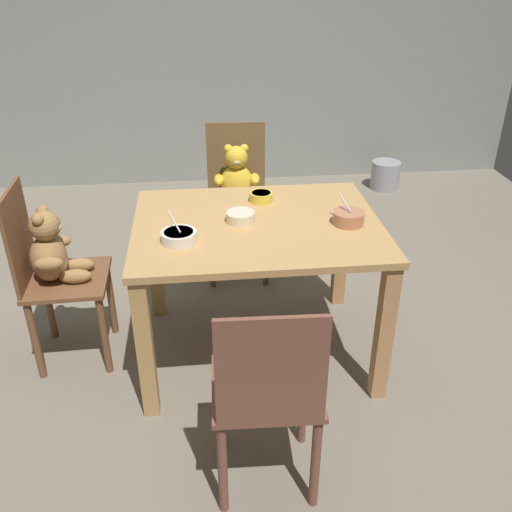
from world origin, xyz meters
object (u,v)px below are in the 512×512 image
(dining_table, at_px, (257,246))
(teddy_chair_far_center, at_px, (237,191))
(porridge_bowl_yellow_far_center, at_px, (261,197))
(porridge_bowl_cream_center, at_px, (241,217))
(porridge_bowl_terracotta_near_right, at_px, (348,217))
(porridge_bowl_white_near_left, at_px, (179,236))
(metal_pail, at_px, (385,175))
(teddy_chair_near_front, at_px, (268,377))
(teddy_chair_near_left, at_px, (52,260))

(dining_table, xyz_separation_m, teddy_chair_far_center, (-0.03, 0.85, -0.06))
(teddy_chair_far_center, distance_m, porridge_bowl_yellow_far_center, 0.64)
(porridge_bowl_cream_center, bearing_deg, teddy_chair_far_center, 86.91)
(dining_table, xyz_separation_m, porridge_bowl_terracotta_near_right, (0.42, -0.06, 0.16))
(dining_table, height_order, teddy_chair_far_center, teddy_chair_far_center)
(teddy_chair_far_center, xyz_separation_m, porridge_bowl_white_near_left, (-0.33, -1.00, 0.21))
(porridge_bowl_terracotta_near_right, relative_size, metal_pail, 0.59)
(dining_table, relative_size, teddy_chair_near_front, 1.30)
(teddy_chair_near_left, distance_m, porridge_bowl_terracotta_near_right, 1.43)
(porridge_bowl_yellow_far_center, bearing_deg, porridge_bowl_terracotta_near_right, -39.52)
(teddy_chair_far_center, bearing_deg, porridge_bowl_cream_center, -0.57)
(teddy_chair_near_front, xyz_separation_m, porridge_bowl_terracotta_near_right, (0.48, 0.79, 0.23))
(teddy_chair_near_front, bearing_deg, porridge_bowl_cream_center, 3.47)
(dining_table, bearing_deg, porridge_bowl_terracotta_near_right, -8.29)
(porridge_bowl_white_near_left, relative_size, metal_pail, 0.63)
(porridge_bowl_cream_center, bearing_deg, teddy_chair_near_left, 177.08)
(dining_table, distance_m, teddy_chair_near_left, 0.99)
(teddy_chair_near_left, height_order, porridge_bowl_terracotta_near_right, teddy_chair_near_left)
(teddy_chair_far_center, xyz_separation_m, metal_pail, (1.41, 1.30, -0.44))
(porridge_bowl_white_near_left, height_order, porridge_bowl_terracotta_near_right, porridge_bowl_terracotta_near_right)
(porridge_bowl_yellow_far_center, distance_m, porridge_bowl_white_near_left, 0.58)
(teddy_chair_near_left, xyz_separation_m, porridge_bowl_terracotta_near_right, (1.40, -0.13, 0.21))
(porridge_bowl_cream_center, distance_m, porridge_bowl_terracotta_near_right, 0.50)
(teddy_chair_far_center, distance_m, metal_pail, 1.97)
(dining_table, xyz_separation_m, metal_pail, (1.38, 2.15, -0.50))
(teddy_chair_near_front, xyz_separation_m, porridge_bowl_cream_center, (-0.02, 0.87, 0.22))
(porridge_bowl_terracotta_near_right, bearing_deg, porridge_bowl_white_near_left, -172.97)
(teddy_chair_far_center, xyz_separation_m, porridge_bowl_yellow_far_center, (0.08, -0.60, 0.21))
(teddy_chair_near_front, height_order, porridge_bowl_cream_center, teddy_chair_near_front)
(dining_table, height_order, teddy_chair_near_left, teddy_chair_near_left)
(dining_table, xyz_separation_m, porridge_bowl_white_near_left, (-0.36, -0.16, 0.15))
(porridge_bowl_yellow_far_center, bearing_deg, porridge_bowl_cream_center, -118.49)
(teddy_chair_far_center, height_order, porridge_bowl_white_near_left, teddy_chair_far_center)
(dining_table, xyz_separation_m, porridge_bowl_cream_center, (-0.08, 0.02, 0.15))
(porridge_bowl_cream_center, xyz_separation_m, metal_pail, (1.46, 2.13, -0.65))
(teddy_chair_far_center, relative_size, metal_pail, 3.81)
(teddy_chair_far_center, distance_m, porridge_bowl_terracotta_near_right, 1.04)
(teddy_chair_far_center, bearing_deg, teddy_chair_near_left, -48.06)
(porridge_bowl_cream_center, height_order, porridge_bowl_white_near_left, porridge_bowl_white_near_left)
(teddy_chair_near_left, height_order, porridge_bowl_cream_center, teddy_chair_near_left)
(teddy_chair_near_front, xyz_separation_m, teddy_chair_near_left, (-0.93, 0.92, 0.02))
(teddy_chair_near_front, bearing_deg, teddy_chair_far_center, 1.34)
(teddy_chair_near_front, bearing_deg, dining_table, -1.63)
(teddy_chair_near_front, relative_size, metal_pail, 3.55)
(teddy_chair_near_front, relative_size, porridge_bowl_terracotta_near_right, 6.04)
(dining_table, xyz_separation_m, porridge_bowl_yellow_far_center, (0.05, 0.25, 0.15))
(dining_table, height_order, porridge_bowl_terracotta_near_right, porridge_bowl_terracotta_near_right)
(teddy_chair_near_left, distance_m, metal_pail, 3.18)
(teddy_chair_far_center, relative_size, porridge_bowl_cream_center, 7.04)
(teddy_chair_near_front, height_order, porridge_bowl_yellow_far_center, teddy_chair_near_front)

